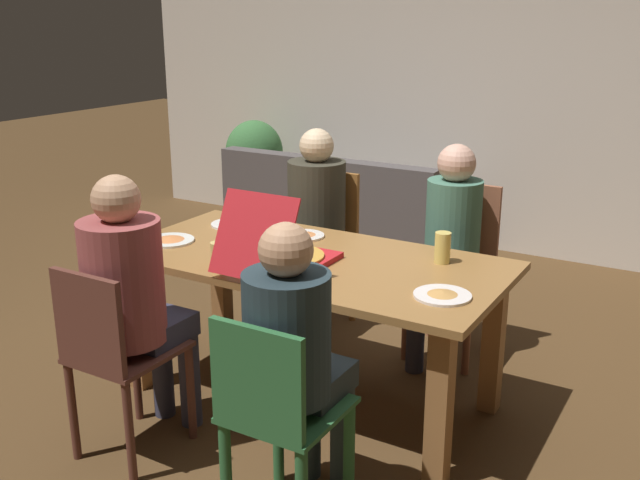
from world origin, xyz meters
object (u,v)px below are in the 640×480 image
object	(u,v)px
couch	(342,216)
chair_2	(277,419)
drinking_glass_1	(254,224)
drinking_glass_2	(218,254)
person_3	(449,237)
pizza_box_0	(283,255)
plate_1	(170,240)
chair_0	(113,353)
chair_3	(457,262)
person_0	(132,291)
drinking_glass_0	(443,248)
plate_3	(304,235)
plate_0	(233,223)
person_2	(295,347)
potted_plant	(255,164)
chair_1	(323,244)
person_1	(313,214)
dining_table	(310,281)
plate_2	(442,295)

from	to	relation	value
couch	chair_2	bearing A→B (deg)	-65.18
drinking_glass_1	drinking_glass_2	bearing A→B (deg)	-74.17
person_3	pizza_box_0	distance (m)	1.05
plate_1	chair_0	bearing A→B (deg)	-66.94
chair_3	drinking_glass_2	world-z (taller)	chair_3
chair_0	person_0	xyz separation A→B (m)	(0.00, 0.14, 0.24)
chair_2	person_3	world-z (taller)	person_3
drinking_glass_1	chair_3	bearing A→B (deg)	42.41
drinking_glass_1	couch	bearing A→B (deg)	106.32
drinking_glass_2	couch	world-z (taller)	drinking_glass_2
drinking_glass_0	drinking_glass_1	distance (m)	1.02
plate_3	plate_0	bearing A→B (deg)	-178.01
drinking_glass_0	drinking_glass_1	bearing A→B (deg)	-174.31
drinking_glass_1	person_2	bearing A→B (deg)	-47.89
person_2	potted_plant	world-z (taller)	person_2
plate_1	drinking_glass_2	bearing A→B (deg)	-21.16
person_2	person_3	size ratio (longest dim) A/B	0.98
drinking_glass_0	potted_plant	size ratio (longest dim) A/B	0.15
chair_1	person_1	distance (m)	0.26
chair_0	person_1	world-z (taller)	person_1
dining_table	person_0	size ratio (longest dim) A/B	1.50
dining_table	person_0	xyz separation A→B (m)	(-0.44, -0.75, 0.11)
person_1	pizza_box_0	size ratio (longest dim) A/B	2.23
person_3	plate_1	size ratio (longest dim) A/B	4.86
plate_3	drinking_glass_1	world-z (taller)	drinking_glass_1
chair_3	drinking_glass_2	size ratio (longest dim) A/B	8.41
chair_0	chair_2	xyz separation A→B (m)	(0.86, -0.04, -0.03)
plate_2	drinking_glass_1	distance (m)	1.22
chair_1	person_2	size ratio (longest dim) A/B	0.79
drinking_glass_0	couch	size ratio (longest dim) A/B	0.08
chair_3	drinking_glass_0	bearing A→B (deg)	-76.40
person_1	pizza_box_0	distance (m)	1.02
plate_2	potted_plant	world-z (taller)	potted_plant
chair_1	plate_3	size ratio (longest dim) A/B	4.45
dining_table	person_1	xyz separation A→B (m)	(-0.44, 0.76, 0.10)
drinking_glass_1	pizza_box_0	bearing A→B (deg)	-38.95
person_0	plate_1	distance (m)	0.67
chair_1	potted_plant	world-z (taller)	potted_plant
pizza_box_0	drinking_glass_1	bearing A→B (deg)	141.05
person_3	plate_0	bearing A→B (deg)	-154.41
plate_1	plate_2	distance (m)	1.50
plate_2	plate_0	bearing A→B (deg)	163.32
plate_1	plate_3	distance (m)	0.70
drinking_glass_2	dining_table	bearing A→B (deg)	48.13
drinking_glass_0	chair_1	bearing A→B (deg)	147.70
pizza_box_0	chair_2	bearing A→B (deg)	-58.41
plate_3	drinking_glass_0	world-z (taller)	drinking_glass_0
chair_1	chair_0	bearing A→B (deg)	-90.00
chair_1	plate_2	size ratio (longest dim) A/B	3.92
chair_1	pizza_box_0	xyz separation A→B (m)	(0.40, -1.06, 0.30)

